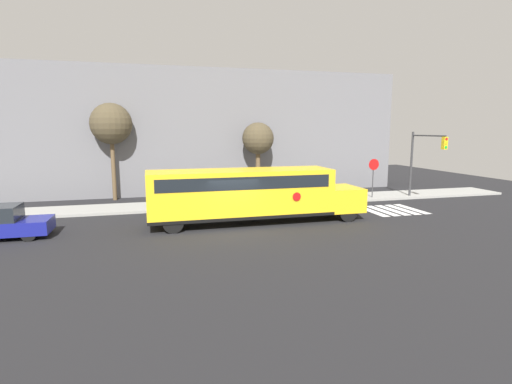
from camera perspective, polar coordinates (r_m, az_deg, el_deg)
The scene contains 9 objects.
ground_plane at distance 20.11m, azimuth -3.27°, elevation -5.26°, with size 60.00×60.00×0.00m, color black.
sidewalk_strip at distance 26.35m, azimuth -6.21°, elevation -1.72°, with size 44.00×3.00×0.15m.
building_backdrop at distance 32.33m, azimuth -8.19°, elevation 8.50°, with size 32.00×4.00×9.46m.
crosswalk_stripes at distance 26.03m, azimuth 18.86°, elevation -2.45°, with size 3.30×3.20×0.01m.
school_bus at distance 21.00m, azimuth -1.01°, elevation -0.04°, with size 11.51×2.57×2.85m.
stop_sign at distance 29.30m, azimuth 16.42°, elevation 2.73°, with size 0.78×0.10×2.88m.
traffic_light at distance 29.93m, azimuth 22.73°, elevation 4.93°, with size 0.28×3.45×4.76m.
tree_near_sidewalk at distance 29.45m, azimuth -20.01°, elevation 9.07°, with size 2.82×2.82×6.72m.
tree_far_sidewalk at distance 29.87m, azimuth 0.29°, elevation 7.53°, with size 2.35×2.35×5.44m.
Camera 1 is at (-4.00, -19.08, 4.93)m, focal length 28.00 mm.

